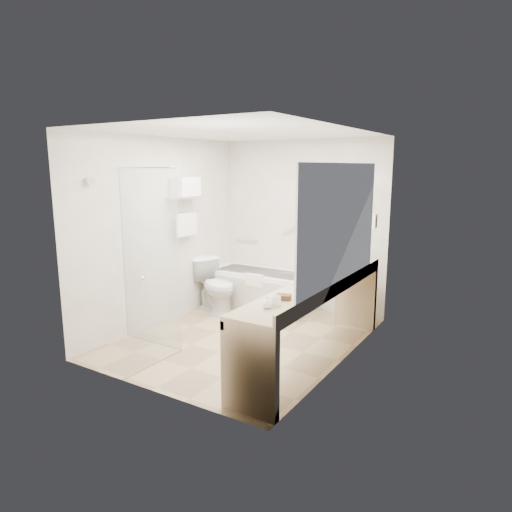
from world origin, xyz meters
The scene contains 25 objects.
floor centered at (0.00, 0.00, 0.00)m, with size 3.20×3.20×0.00m, color tan.
ceiling centered at (0.00, 0.00, 2.50)m, with size 2.60×3.20×0.10m, color silver.
wall_back centered at (0.00, 1.60, 1.25)m, with size 2.60×0.10×2.50m, color silver.
wall_front centered at (0.00, -1.60, 1.25)m, with size 2.60×0.10×2.50m, color silver.
wall_left centered at (-1.30, 0.00, 1.25)m, with size 0.10×3.20×2.50m, color silver.
wall_right centered at (1.30, 0.00, 1.25)m, with size 0.10×3.20×2.50m, color silver.
bathtub centered at (-0.50, 1.24, 0.28)m, with size 1.60×0.73×0.59m.
grab_bar_short centered at (-0.95, 1.56, 0.95)m, with size 0.03×0.03×0.40m, color silver.
grab_bar_long centered at (-0.05, 1.56, 1.25)m, with size 0.03×0.03×0.60m, color silver.
shower_enclosure centered at (-0.63, -0.93, 1.07)m, with size 0.96×0.91×2.11m.
towel_shelf centered at (-1.17, 0.35, 1.75)m, with size 0.24×0.55×0.81m.
vanity_counter centered at (1.02, -0.15, 0.64)m, with size 0.55×2.70×0.95m.
sink centered at (1.05, 0.25, 0.82)m, with size 0.40×0.52×0.14m, color white.
faucet centered at (1.20, 0.25, 0.93)m, with size 0.03×0.03×0.14m, color silver.
mirror centered at (1.29, -0.15, 1.55)m, with size 0.02×2.00×1.20m, color silver.
hairdryer_unit centered at (1.25, 1.05, 1.45)m, with size 0.08×0.10×0.18m, color white.
toilet centered at (-0.95, 0.70, 0.38)m, with size 0.44×0.78×0.77m, color white.
amenity_basket centered at (0.97, -0.77, 0.88)m, with size 0.15×0.10×0.05m, color #4B301B.
soap_bottle_a centered at (1.01, -0.98, 0.88)m, with size 0.07×0.14×0.07m, color white.
soap_bottle_b centered at (0.98, -1.08, 0.90)m, with size 0.09×0.12×0.09m, color white.
water_bottle_left centered at (1.08, 0.58, 0.94)m, with size 0.06×0.06×0.20m.
water_bottle_mid centered at (1.06, 0.52, 0.94)m, with size 0.06×0.06×0.21m.
water_bottle_right centered at (0.92, 0.46, 0.95)m, with size 0.07×0.07×0.22m.
drinking_glass_near centered at (0.98, 0.95, 0.90)m, with size 0.08×0.08×0.10m, color silver.
drinking_glass_far centered at (0.92, 0.15, 0.90)m, with size 0.07×0.07×0.10m, color silver.
Camera 1 is at (2.98, -4.51, 2.12)m, focal length 32.00 mm.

